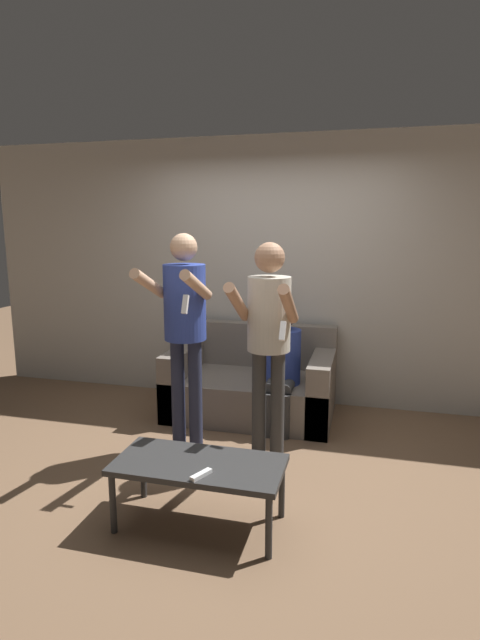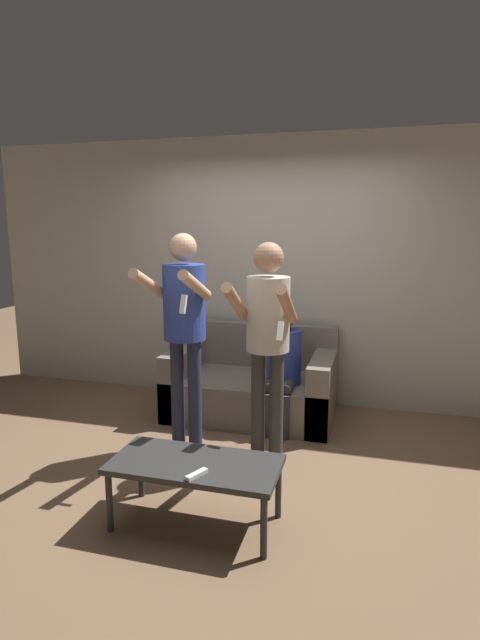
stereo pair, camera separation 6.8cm
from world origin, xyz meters
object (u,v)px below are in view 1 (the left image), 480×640
Objects in this scene: person_seated at (282,361)px; remote_on_table at (201,475)px; couch at (252,386)px; person_standing_right at (269,327)px; person_standing_left at (184,317)px; coffee_table at (199,468)px.

person_seated reaches higher than remote_on_table.
couch is 1.26m from person_standing_right.
person_standing_left is 1.30m from coffee_table.
couch is at bearing 95.07° from remote_on_table.
person_seated is at bearing 82.45° from coffee_table.
person_standing_right is at bearing 76.93° from coffee_table.
remote_on_table is (-0.15, -1.83, -0.19)m from person_seated.
person_standing_right is (0.34, -0.92, 0.79)m from couch.
coffee_table is 6.82× the size of remote_on_table.
coffee_table is 0.19m from remote_on_table.
couch is 0.52m from person_seated.
person_standing_left is at bearing 179.94° from person_standing_right.
person_seated is (-0.01, 0.69, -0.45)m from person_standing_right.
coffee_table is (0.45, -0.98, -0.74)m from person_standing_left.
person_standing_left reaches higher than couch.
person_standing_left is at bearing -134.26° from person_seated.
remote_on_table is at bearing -66.76° from coffee_table.
remote_on_table is (-0.16, -1.14, -0.64)m from person_standing_right.
couch is 0.88× the size of person_standing_left.
couch reaches higher than remote_on_table.
person_standing_right is 1.51× the size of person_seated.
remote_on_table is at bearing -84.93° from couch.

